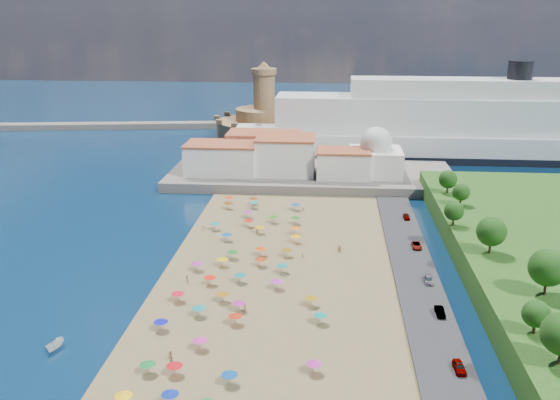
{
  "coord_description": "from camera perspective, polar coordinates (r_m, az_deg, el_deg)",
  "views": [
    {
      "loc": [
        16.02,
        -119.79,
        52.52
      ],
      "look_at": [
        4.0,
        25.0,
        8.0
      ],
      "focal_mm": 40.0,
      "sensor_mm": 36.0,
      "label": 1
    }
  ],
  "objects": [
    {
      "name": "beach_parasols",
      "position": [
        121.01,
        -3.89,
        -7.6
      ],
      "size": [
        30.7,
        115.5,
        2.2
      ],
      "color": "gray",
      "rests_on": "beach"
    },
    {
      "name": "beachgoers",
      "position": [
        129.05,
        -2.18,
        -6.45
      ],
      "size": [
        36.08,
        92.31,
        1.89
      ],
      "color": "tan",
      "rests_on": "beach"
    },
    {
      "name": "hillside_trees",
      "position": [
        119.68,
        20.26,
        -4.75
      ],
      "size": [
        14.5,
        107.96,
        8.22
      ],
      "color": "#382314",
      "rests_on": "hillside"
    },
    {
      "name": "jetty",
      "position": [
        235.17,
        -2.22,
        4.42
      ],
      "size": [
        18.0,
        70.0,
        2.4
      ],
      "primitive_type": "cube",
      "color": "#59544C",
      "rests_on": "ground"
    },
    {
      "name": "fortress",
      "position": [
        263.33,
        -1.45,
        7.01
      ],
      "size": [
        40.0,
        40.0,
        32.4
      ],
      "color": "#9B734D",
      "rests_on": "ground"
    },
    {
      "name": "waterfront_buildings",
      "position": [
        199.43,
        -0.86,
        4.1
      ],
      "size": [
        57.0,
        29.0,
        11.0
      ],
      "color": "silver",
      "rests_on": "terrace"
    },
    {
      "name": "parked_cars",
      "position": [
        130.41,
        13.25,
        -6.56
      ],
      "size": [
        2.03,
        75.01,
        1.36
      ],
      "color": "gray",
      "rests_on": "promenade"
    },
    {
      "name": "breakwater",
      "position": [
        304.82,
        -19.88,
        6.35
      ],
      "size": [
        199.03,
        34.77,
        2.6
      ],
      "primitive_type": "cube",
      "rotation": [
        0.0,
        0.0,
        0.14
      ],
      "color": "#59544C",
      "rests_on": "ground"
    },
    {
      "name": "ground",
      "position": [
        131.77,
        -2.65,
        -6.47
      ],
      "size": [
        700.0,
        700.0,
        0.0
      ],
      "primitive_type": "plane",
      "color": "#071938",
      "rests_on": "ground"
    },
    {
      "name": "terrace",
      "position": [
        199.52,
        2.86,
        2.2
      ],
      "size": [
        90.0,
        36.0,
        3.0
      ],
      "primitive_type": "cube",
      "color": "#59544C",
      "rests_on": "ground"
    },
    {
      "name": "moored_boats",
      "position": [
        99.43,
        -22.15,
        -15.73
      ],
      "size": [
        4.92,
        27.36,
        1.58
      ],
      "color": "white",
      "rests_on": "ground"
    },
    {
      "name": "domed_building",
      "position": [
        196.19,
        8.73,
        4.01
      ],
      "size": [
        16.0,
        16.0,
        15.0
      ],
      "color": "silver",
      "rests_on": "terrace"
    },
    {
      "name": "cruise_ship",
      "position": [
        236.73,
        15.57,
        6.18
      ],
      "size": [
        161.96,
        24.88,
        35.38
      ],
      "color": "black",
      "rests_on": "ground"
    }
  ]
}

